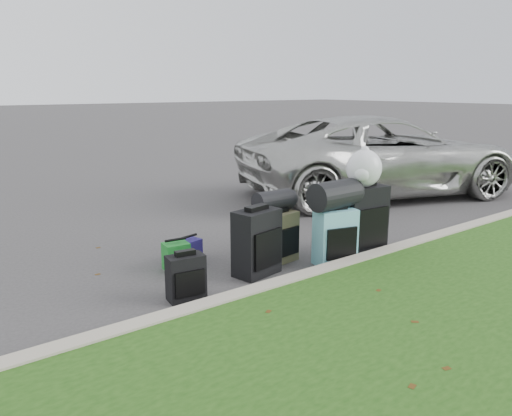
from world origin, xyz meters
TOP-DOWN VIEW (x-y plane):
  - ground at (0.00, 0.00)m, footprint 120.00×120.00m
  - curb at (0.00, -1.00)m, footprint 120.00×0.18m
  - suv at (3.82, 1.51)m, footprint 5.79×3.99m
  - suitcase_small_black at (-1.49, -0.54)m, footprint 0.37×0.24m
  - suitcase_large_black_left at (-0.56, -0.42)m, footprint 0.54×0.38m
  - suitcase_olive at (-0.10, -0.24)m, footprint 0.45×0.32m
  - suitcase_teal at (0.34, -0.71)m, footprint 0.51×0.38m
  - suitcase_large_black_right at (0.84, -0.65)m, footprint 0.59×0.39m
  - tote_green at (-1.18, 0.23)m, footprint 0.29×0.25m
  - tote_navy at (-0.93, 0.38)m, footprint 0.28×0.24m
  - duffel_left at (-0.12, -0.15)m, footprint 0.46×0.25m
  - duffel_right at (0.33, -0.68)m, footprint 0.58×0.33m
  - trash_bag at (0.83, -0.65)m, footprint 0.42×0.42m

SIDE VIEW (x-z plane):
  - ground at x=0.00m, z-range 0.00..0.00m
  - curb at x=0.00m, z-range 0.00..0.15m
  - tote_navy at x=-0.93m, z-range 0.00..0.26m
  - tote_green at x=-1.18m, z-range 0.00..0.30m
  - suitcase_small_black at x=-1.49m, z-range 0.00..0.44m
  - suitcase_olive at x=-0.10m, z-range 0.00..0.58m
  - suitcase_teal at x=0.34m, z-range 0.00..0.64m
  - suitcase_large_black_left at x=-0.56m, z-range 0.00..0.71m
  - suitcase_large_black_right at x=0.84m, z-range 0.00..0.84m
  - duffel_left at x=-0.12m, z-range 0.58..0.83m
  - suv at x=3.82m, z-range 0.00..1.47m
  - duffel_right at x=0.33m, z-range 0.64..0.97m
  - trash_bag at x=0.83m, z-range 0.84..1.27m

